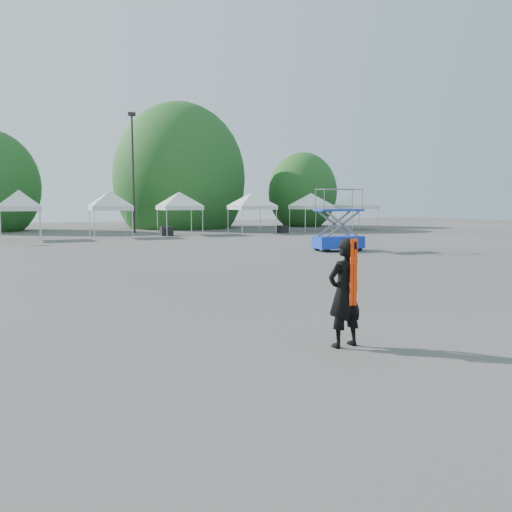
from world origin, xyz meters
name	(u,v)px	position (x,y,z in m)	size (l,w,h in m)	color
ground	(288,310)	(0.00, 0.00, 0.00)	(120.00, 120.00, 0.00)	#474442
light_pole_east	(133,166)	(3.00, 32.00, 5.52)	(0.60, 0.25, 9.80)	black
tree_mid_e	(180,179)	(9.00, 39.00, 4.84)	(5.12, 5.12, 7.79)	#382314
tree_far_e	(303,192)	(22.00, 37.00, 3.63)	(3.84, 3.84, 5.84)	#382314
tent_d	(19,194)	(-5.55, 27.14, 3.06)	(3.75, 3.75, 3.88)	silver
tent_e	(110,195)	(0.33, 27.09, 3.06)	(3.95, 3.95, 3.88)	silver
tent_f	(179,195)	(5.73, 28.11, 3.06)	(4.26, 4.26, 3.88)	silver
tent_g	(252,196)	(11.80, 27.81, 3.06)	(4.55, 4.55, 3.88)	silver
tent_h	(311,196)	(17.51, 27.86, 3.06)	(4.13, 4.13, 3.88)	silver
tent_extra_8	(356,197)	(22.69, 28.33, 3.06)	(4.32, 4.32, 3.88)	silver
man	(345,293)	(-0.53, -2.95, 0.93)	(0.71, 0.51, 1.85)	black
scissor_lift	(338,220)	(9.21, 11.49, 1.59)	(2.56, 1.48, 3.15)	#0D14AC
crate_mid	(167,231)	(4.44, 27.22, 0.35)	(0.89, 0.69, 0.69)	black
crate_east	(283,229)	(14.06, 26.61, 0.32)	(0.81, 0.63, 0.63)	black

